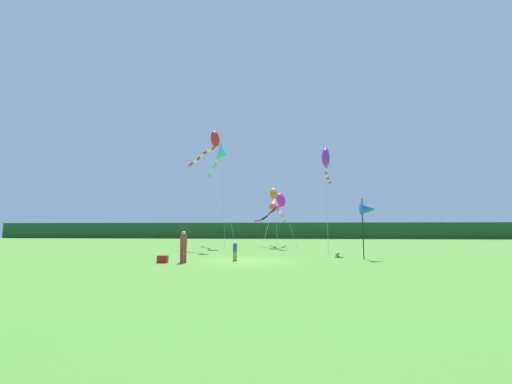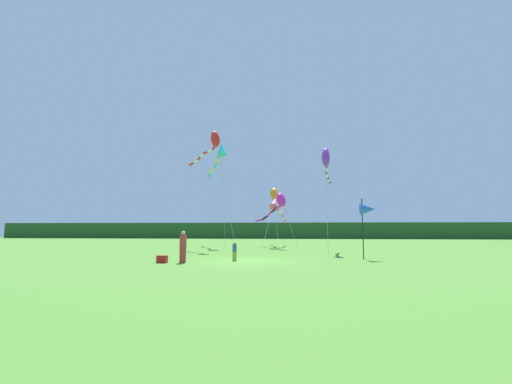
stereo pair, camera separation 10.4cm
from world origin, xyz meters
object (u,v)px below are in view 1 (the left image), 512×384
Objects in this scene: kite_magenta at (278,203)px; kite_purple at (326,160)px; person_child at (235,250)px; kite_orange at (273,196)px; cooler_box at (163,259)px; kite_red at (213,142)px; kite_rainbow at (276,205)px; kite_cyan at (220,151)px; banner_flag_pole at (368,210)px; person_adult at (183,245)px.

kite_magenta is 0.84× the size of kite_purple.
person_child is 0.12× the size of kite_orange.
kite_red is at bearing 89.51° from cooler_box.
kite_magenta is at bearing 25.89° from kite_red.
kite_orange is at bearing 97.56° from kite_rainbow.
kite_orange is at bearing 51.86° from kite_red.
kite_magenta is (2.16, 12.41, 3.60)m from person_child.
kite_red reaches higher than kite_orange.
kite_purple is 0.76× the size of kite_cyan.
kite_cyan is at bearing 163.44° from kite_magenta.
kite_rainbow is (-5.96, 12.20, 1.17)m from banner_flag_pole.
kite_purple is (3.86, -5.70, 2.89)m from kite_magenta.
kite_magenta is (0.27, -1.44, 0.09)m from kite_rainbow.
banner_flag_pole is at bearing -66.64° from kite_orange.
kite_rainbow is (5.53, 15.44, 3.92)m from cooler_box.
kite_red is 0.99× the size of kite_cyan.
banner_flag_pole is at bearing -47.13° from kite_cyan.
person_child is 0.10× the size of kite_red.
kite_magenta is (5.70, 2.77, -5.28)m from kite_red.
kite_rainbow reaches higher than cooler_box.
kite_red reaches higher than cooler_box.
kite_purple is (6.02, 6.72, 6.49)m from person_child.
kite_magenta is 7.46m from kite_purple.
kite_rainbow reaches higher than banner_flag_pole.
kite_orange is at bearing 76.68° from person_adult.
kite_orange reaches higher than cooler_box.
kite_cyan reaches higher than kite_red.
person_child is 11.11m from kite_purple.
kite_magenta is 0.76× the size of kite_orange.
kite_magenta is (5.80, 14.00, 4.01)m from cooler_box.
kite_magenta is at bearing 117.89° from banner_flag_pole.
person_child is at bearing -99.88° from kite_magenta.
cooler_box is at bearing -112.50° from kite_magenta.
kite_magenta is at bearing 124.12° from kite_purple.
kite_orange is at bearing 115.13° from kite_purple.
kite_rainbow is 2.62m from kite_orange.
kite_magenta is at bearing 71.06° from person_adult.
person_adult is at bearing -106.33° from kite_rainbow.
person_adult is at bearing -85.01° from kite_red.
kite_magenta is at bearing -79.42° from kite_rainbow.
person_adult is 0.17× the size of kite_rainbow.
person_adult is 1.31m from cooler_box.
kite_cyan is (-0.23, 4.53, 0.22)m from kite_red.
kite_orange is at bearing 84.40° from person_child.
person_adult is 11.05m from banner_flag_pole.
kite_purple is at bearing -37.30° from kite_cyan.
banner_flag_pole is 6.80m from kite_purple.
person_adult is at bearing -151.48° from person_child.
kite_cyan is at bearing 90.49° from cooler_box.
kite_red is 1.55× the size of kite_magenta.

